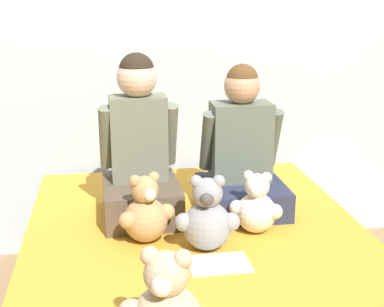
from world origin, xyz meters
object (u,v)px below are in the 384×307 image
at_px(child_on_right, 241,156).
at_px(teddy_bear_held_by_left_child, 146,213).
at_px(child_on_left, 140,155).
at_px(teddy_bear_held_by_right_child, 256,207).
at_px(sign_card, 219,264).
at_px(teddy_bear_between_children, 207,218).

distance_m(child_on_right, teddy_bear_held_by_left_child, 0.52).
height_order(child_on_right, teddy_bear_held_by_left_child, child_on_right).
distance_m(child_on_left, teddy_bear_held_by_left_child, 0.30).
bearing_deg(child_on_right, teddy_bear_held_by_right_child, -90.39).
xyz_separation_m(child_on_left, sign_card, (0.23, -0.48, -0.26)).
distance_m(child_on_right, sign_card, 0.57).
height_order(child_on_left, sign_card, child_on_left).
bearing_deg(sign_card, teddy_bear_held_by_right_child, 50.72).
bearing_deg(teddy_bear_between_children, child_on_left, 129.28).
xyz_separation_m(teddy_bear_held_by_left_child, teddy_bear_between_children, (0.21, -0.10, 0.01)).
bearing_deg(teddy_bear_held_by_left_child, child_on_left, 70.25).
height_order(teddy_bear_held_by_left_child, sign_card, teddy_bear_held_by_left_child).
xyz_separation_m(teddy_bear_held_by_left_child, sign_card, (0.23, -0.23, -0.11)).
bearing_deg(teddy_bear_held_by_right_child, teddy_bear_between_children, -127.82).
distance_m(child_on_left, child_on_right, 0.43).
distance_m(child_on_left, sign_card, 0.60).
relative_size(child_on_left, child_on_right, 1.08).
bearing_deg(child_on_right, teddy_bear_held_by_left_child, -149.19).
bearing_deg(child_on_right, child_on_left, 179.79).
bearing_deg(teddy_bear_between_children, teddy_bear_held_by_right_child, 35.86).
relative_size(child_on_right, teddy_bear_between_children, 2.21).
xyz_separation_m(child_on_left, teddy_bear_between_children, (0.22, -0.36, -0.14)).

